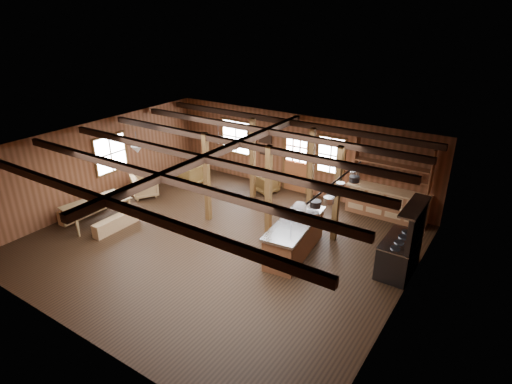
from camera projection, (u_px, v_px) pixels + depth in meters
room at (218, 198)px, 11.56m from camera, size 10.04×9.04×2.84m
ceiling_joists at (220, 152)px, 11.18m from camera, size 9.80×8.82×0.18m
timber_posts at (274, 178)px, 12.88m from camera, size 3.95×2.35×2.80m
back_door at (296, 168)px, 15.17m from camera, size 1.02×0.08×2.15m
window_back_left at (236, 137)px, 16.19m from camera, size 1.32×0.06×1.32m
window_back_right at (331, 155)px, 14.23m from camera, size 1.02×0.06×1.32m
window_left at (110, 154)px, 14.36m from camera, size 0.14×1.24×1.32m
notice_boards at (261, 141)px, 15.62m from camera, size 1.08×0.03×0.90m
back_counter at (387, 200)px, 13.37m from camera, size 2.55×0.60×2.45m
pendant_lamps at (179, 145)px, 13.11m from camera, size 1.86×2.36×0.66m
pot_rack at (335, 191)px, 9.77m from camera, size 0.44×3.00×0.41m
kitchen_island at (294, 237)px, 11.48m from camera, size 1.16×2.59×1.20m
step_stool at (298, 247)px, 11.57m from camera, size 0.48×0.39×0.37m
commercial_range at (402, 250)px, 10.60m from camera, size 0.79×1.53×1.89m
dining_table at (98, 213)px, 13.15m from camera, size 1.34×2.05×0.67m
bench_wall at (83, 210)px, 13.57m from camera, size 0.30×1.62×0.44m
bench_aisle at (116, 223)px, 12.79m from camera, size 0.28×1.51×0.41m
armchair_a at (190, 174)px, 15.94m from camera, size 0.86×0.88×0.78m
armchair_b at (266, 183)px, 15.30m from camera, size 0.92×0.94×0.68m
armchair_c at (145, 186)px, 14.96m from camera, size 1.15×1.16×0.77m
counter_pot at (311, 210)px, 11.79m from camera, size 0.26×0.26×0.16m
bowl at (297, 213)px, 11.72m from camera, size 0.32×0.32×0.06m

